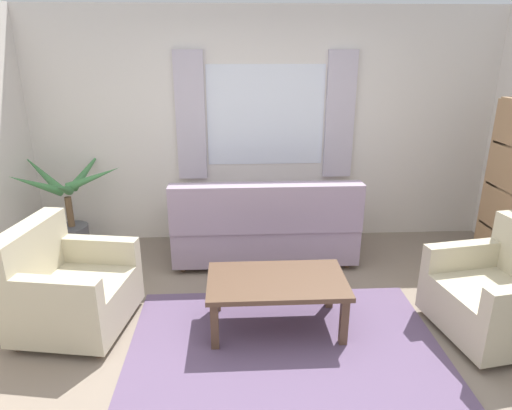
{
  "coord_description": "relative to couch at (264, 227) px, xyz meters",
  "views": [
    {
      "loc": [
        -0.37,
        -2.81,
        2.17
      ],
      "look_at": [
        -0.19,
        0.7,
        0.93
      ],
      "focal_mm": 31.36,
      "sensor_mm": 36.0,
      "label": 1
    }
  ],
  "objects": [
    {
      "name": "potted_plant",
      "position": [
        -2.08,
        0.23,
        0.11
      ],
      "size": [
        1.16,
        1.09,
        1.12
      ],
      "color": "#56565B",
      "rests_on": "ground_plane"
    },
    {
      "name": "armchair_left",
      "position": [
        -1.66,
        -1.15,
        -0.01
      ],
      "size": [
        0.95,
        0.96,
        0.88
      ],
      "rotation": [
        0.0,
        0.0,
        1.4
      ],
      "color": "#BCB293",
      "rests_on": "ground_plane"
    },
    {
      "name": "wall_back",
      "position": [
        0.05,
        0.71,
        0.93
      ],
      "size": [
        5.32,
        0.12,
        2.6
      ],
      "primitive_type": "cube",
      "color": "silver",
      "rests_on": "ground_plane"
    },
    {
      "name": "couch",
      "position": [
        0.0,
        0.0,
        0.0
      ],
      "size": [
        1.9,
        0.82,
        0.92
      ],
      "rotation": [
        0.0,
        0.0,
        3.14
      ],
      "color": "#998499",
      "rests_on": "ground_plane"
    },
    {
      "name": "area_rug",
      "position": [
        0.05,
        -1.55,
        -0.36
      ],
      "size": [
        2.38,
        1.7,
        0.01
      ],
      "primitive_type": "cube",
      "color": "#604C6B",
      "rests_on": "ground_plane"
    },
    {
      "name": "ground_plane",
      "position": [
        0.05,
        -1.55,
        -0.37
      ],
      "size": [
        6.24,
        6.24,
        0.0
      ],
      "primitive_type": "plane",
      "color": "gray"
    },
    {
      "name": "coffee_table",
      "position": [
        0.01,
        -1.25,
        0.01
      ],
      "size": [
        1.1,
        0.64,
        0.44
      ],
      "color": "brown",
      "rests_on": "ground_plane"
    },
    {
      "name": "armchair_right",
      "position": [
        1.76,
        -1.43,
        -0.01
      ],
      "size": [
        0.94,
        0.96,
        0.88
      ],
      "rotation": [
        0.0,
        0.0,
        -1.41
      ],
      "color": "#BCB293",
      "rests_on": "ground_plane"
    },
    {
      "name": "window_with_curtains",
      "position": [
        0.05,
        0.62,
        1.08
      ],
      "size": [
        1.98,
        0.07,
        1.4
      ],
      "color": "white"
    }
  ]
}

